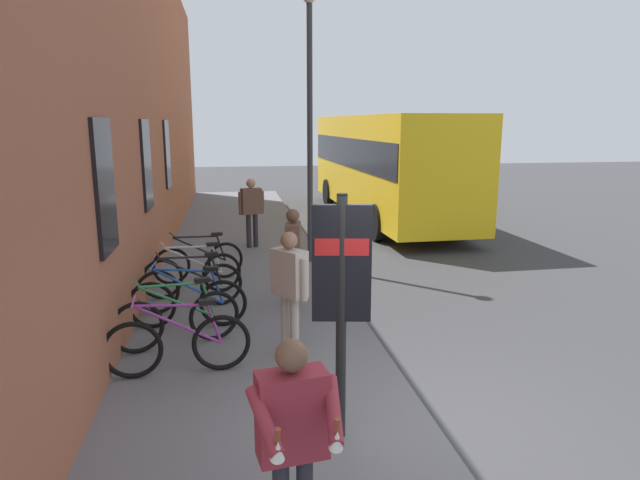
{
  "coord_description": "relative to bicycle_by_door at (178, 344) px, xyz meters",
  "views": [
    {
      "loc": [
        -4.88,
        2.01,
        3.15
      ],
      "look_at": [
        2.1,
        0.88,
        1.64
      ],
      "focal_mm": 31.18,
      "sensor_mm": 36.0,
      "label": 1
    }
  ],
  "objects": [
    {
      "name": "ground",
      "position": [
        4.36,
        -3.7,
        -0.51
      ],
      "size": [
        60.0,
        60.0,
        0.0
      ],
      "primitive_type": "plane",
      "color": "#38383A"
    },
    {
      "name": "sidewalk_pavement",
      "position": [
        6.36,
        -0.95,
        -0.45
      ],
      "size": [
        24.0,
        3.5,
        0.12
      ],
      "primitive_type": "cube",
      "color": "slate",
      "rests_on": "ground"
    },
    {
      "name": "station_facade",
      "position": [
        7.35,
        1.1,
        3.17
      ],
      "size": [
        22.0,
        0.65,
        7.37
      ],
      "color": "#9E563D",
      "rests_on": "ground"
    },
    {
      "name": "bicycle_by_door",
      "position": [
        0.0,
        0.0,
        0.0
      ],
      "size": [
        0.48,
        1.77,
        0.97
      ],
      "color": "black",
      "rests_on": "sidewalk_pavement"
    },
    {
      "name": "bicycle_beside_lamp",
      "position": [
        0.89,
        0.09,
        0.0
      ],
      "size": [
        0.66,
        1.71,
        0.97
      ],
      "color": "black",
      "rests_on": "sidewalk_pavement"
    },
    {
      "name": "bicycle_nearest_sign",
      "position": [
        1.62,
        -0.01,
        0.0
      ],
      "size": [
        0.48,
        1.77,
        0.97
      ],
      "color": "black",
      "rests_on": "sidewalk_pavement"
    },
    {
      "name": "bicycle_far_end",
      "position": [
        2.46,
        0.01,
        0.0
      ],
      "size": [
        0.63,
        1.72,
        0.97
      ],
      "color": "black",
      "rests_on": "sidewalk_pavement"
    },
    {
      "name": "bicycle_mid_rack",
      "position": [
        3.22,
        0.01,
        0.0
      ],
      "size": [
        0.61,
        1.73,
        0.97
      ],
      "color": "black",
      "rests_on": "sidewalk_pavement"
    },
    {
      "name": "bicycle_end_of_row",
      "position": [
        4.12,
        -0.05,
        0.0
      ],
      "size": [
        0.66,
        1.71,
        0.97
      ],
      "color": "black",
      "rests_on": "sidewalk_pavement"
    },
    {
      "name": "transit_info_sign",
      "position": [
        -1.66,
        -1.68,
        1.21
      ],
      "size": [
        0.18,
        0.56,
        2.4
      ],
      "color": "black",
      "rests_on": "sidewalk_pavement"
    },
    {
      "name": "city_bus",
      "position": [
        11.15,
        -5.7,
        1.41
      ],
      "size": [
        10.55,
        2.82,
        3.35
      ],
      "color": "yellow",
      "rests_on": "ground"
    },
    {
      "name": "pedestrian_near_bus",
      "position": [
        0.37,
        -1.4,
        0.63
      ],
      "size": [
        0.52,
        0.48,
        1.66
      ],
      "color": "#B2A599",
      "rests_on": "sidewalk_pavement"
    },
    {
      "name": "pedestrian_by_facade",
      "position": [
        6.99,
        -1.19,
        0.65
      ],
      "size": [
        0.35,
        0.63,
        1.69
      ],
      "color": "#26262D",
      "rests_on": "sidewalk_pavement"
    },
    {
      "name": "pedestrian_crossing_street",
      "position": [
        2.33,
        -1.68,
        0.62
      ],
      "size": [
        0.62,
        0.31,
        1.65
      ],
      "color": "#26262D",
      "rests_on": "sidewalk_pavement"
    },
    {
      "name": "tourist_with_hotdogs",
      "position": [
        -3.17,
        -1.05,
        0.63
      ],
      "size": [
        0.61,
        0.63,
        1.65
      ],
      "color": "#26262D",
      "rests_on": "sidewalk_pavement"
    },
    {
      "name": "street_lamp",
      "position": [
        5.34,
        -2.4,
        2.93
      ],
      "size": [
        0.28,
        0.28,
        5.66
      ],
      "color": "#333338",
      "rests_on": "sidewalk_pavement"
    }
  ]
}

